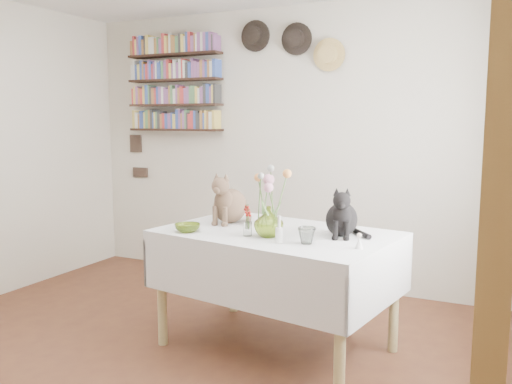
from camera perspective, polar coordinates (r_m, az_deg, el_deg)
The scene contains 15 objects.
room at distance 3.05m, azimuth -14.09°, elevation 2.63°, with size 4.08×4.58×2.58m.
curtain at distance 2.24m, azimuth 24.23°, elevation -2.18°, with size 0.12×0.38×2.10m, color brown.
dining_table at distance 3.55m, azimuth 2.17°, elevation -7.24°, with size 1.60×1.17×0.79m.
tabby_cat at distance 3.79m, azimuth -2.74°, elevation -0.48°, with size 0.24×0.31×0.36m, color brown, non-canonical shape.
black_cat at distance 3.39m, azimuth 9.02°, elevation -1.92°, with size 0.21×0.27×0.32m, color black, non-canonical shape.
flower_vase at distance 3.33m, azimuth 1.35°, elevation -3.12°, with size 0.18×0.18×0.19m, color #B2CD4D.
green_bowl at distance 3.52m, azimuth -7.23°, elevation -3.76°, with size 0.17×0.17×0.05m, color #B2CD4D.
drinking_glass at distance 3.16m, azimuth 5.36°, elevation -4.60°, with size 0.11×0.11×0.10m, color white.
candlestick at distance 3.18m, azimuth 2.45°, elevation -4.41°, with size 0.04×0.04×0.16m.
berry_jar at distance 3.36m, azimuth -0.89°, elevation -2.98°, with size 0.06×0.06×0.22m.
porcelain_figurine at distance 3.09m, azimuth 10.80°, elevation -5.17°, with size 0.05×0.05×0.09m.
flower_bouquet at distance 3.31m, azimuth 1.40°, elevation 1.12°, with size 0.17×0.12×0.39m.
bookshelf_unit at distance 5.44m, azimuth -8.55°, elevation 11.17°, with size 1.00×0.16×0.91m.
wall_hats at distance 4.92m, azimuth 3.81°, elevation 15.41°, with size 0.98×0.09×0.48m.
wall_art_plaques at distance 5.81m, azimuth -12.34°, elevation 3.77°, with size 0.21×0.02×0.44m.
Camera 1 is at (1.95, -2.33, 1.51)m, focal length 38.00 mm.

